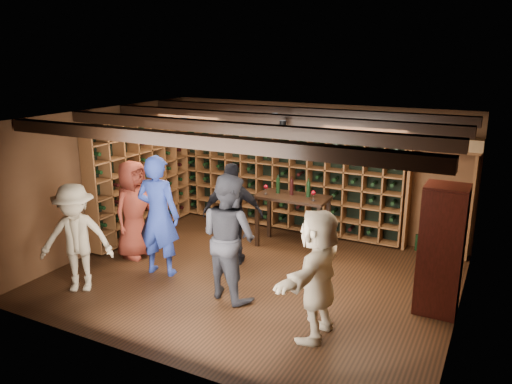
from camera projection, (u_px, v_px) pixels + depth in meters
The scene contains 13 objects.
ground at pixel (253, 277), 7.88m from camera, with size 6.00×6.00×0.00m, color black.
room_shell at pixel (254, 123), 7.27m from camera, with size 6.00×6.00×6.00m.
wine_rack_back at pixel (284, 172), 9.79m from camera, with size 4.65×0.30×2.20m.
wine_rack_left at pixel (141, 176), 9.52m from camera, with size 0.30×2.65×2.20m.
crate_shelf at pixel (443, 167), 8.38m from camera, with size 1.20×0.32×2.07m.
display_cabinet at pixel (441, 252), 6.62m from camera, with size 0.55×0.50×1.75m.
man_blue_shirt at pixel (158, 216), 7.78m from camera, with size 0.70×0.46×1.93m, color navy.
man_grey_suit at pixel (229, 237), 7.03m from camera, with size 0.89×0.69×1.83m, color black.
guest_red_floral at pixel (134, 209), 8.49m from camera, with size 0.83×0.54×1.69m, color maroon.
guest_woman_black at pixel (233, 214), 8.19m from camera, with size 1.00×0.42×1.71m, color black.
guest_khaki at pixel (76, 238), 7.25m from camera, with size 1.05×0.60×1.63m, color gray.
guest_beige at pixel (317, 274), 6.03m from camera, with size 1.53×0.49×1.65m, color #C0AD8D.
tasting_table at pixel (293, 202), 8.91m from camera, with size 1.28×0.66×1.24m.
Camera 1 is at (3.34, -6.40, 3.41)m, focal length 35.00 mm.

